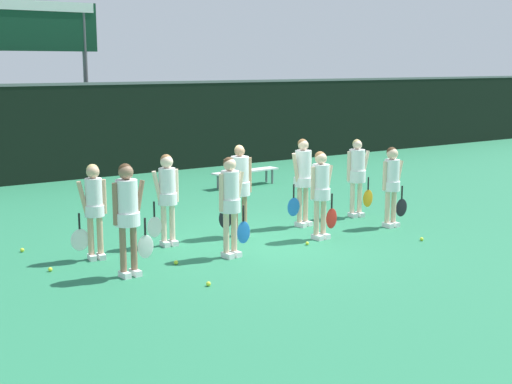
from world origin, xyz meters
TOP-DOWN VIEW (x-y plane):
  - ground_plane at (0.00, 0.00)m, footprint 140.00×140.00m
  - fence_windscreen at (0.00, 8.71)m, footprint 60.00×0.08m
  - scoreboard at (-0.83, 10.60)m, footprint 4.27×0.15m
  - bench_courtside at (3.13, 5.10)m, footprint 2.01×0.50m
  - player_0 at (-2.86, -0.68)m, footprint 0.66×0.38m
  - player_1 at (-0.98, -0.63)m, footprint 0.63×0.35m
  - player_2 at (1.07, -0.50)m, footprint 0.64×0.37m
  - player_3 at (2.88, -0.52)m, footprint 0.64×0.34m
  - player_4 at (-2.92, 0.52)m, footprint 0.63×0.33m
  - player_5 at (-1.50, 0.65)m, footprint 0.63×0.34m
  - player_6 at (-0.05, 0.53)m, footprint 0.68×0.39m
  - player_7 at (1.45, 0.52)m, footprint 0.66×0.38m
  - player_8 at (2.95, 0.58)m, footprint 0.65×0.38m
  - tennis_ball_0 at (-2.12, -1.81)m, footprint 0.07×0.07m
  - tennis_ball_1 at (4.32, 0.49)m, footprint 0.07×0.07m
  - tennis_ball_2 at (-1.97, -0.53)m, footprint 0.07×0.07m
  - tennis_ball_3 at (-3.80, 1.67)m, footprint 0.07×0.07m
  - tennis_ball_4 at (-3.79, 0.24)m, footprint 0.07×0.07m
  - tennis_ball_5 at (2.51, -1.70)m, footprint 0.07×0.07m
  - tennis_ball_6 at (0.57, -0.75)m, footprint 0.06×0.06m

SIDE VIEW (x-z plane):
  - ground_plane at x=0.00m, z-range 0.00..0.00m
  - tennis_ball_6 at x=0.57m, z-range 0.00..0.06m
  - tennis_ball_5 at x=2.51m, z-range 0.00..0.07m
  - tennis_ball_4 at x=-3.79m, z-range 0.00..0.07m
  - tennis_ball_3 at x=-3.80m, z-range 0.00..0.07m
  - tennis_ball_0 at x=-2.12m, z-range 0.00..0.07m
  - tennis_ball_1 at x=4.32m, z-range 0.00..0.07m
  - tennis_ball_2 at x=-1.97m, z-range 0.00..0.07m
  - bench_courtside at x=3.13m, z-range 0.16..0.58m
  - player_4 at x=-2.92m, z-range 0.13..1.74m
  - player_3 at x=2.88m, z-range 0.14..1.75m
  - player_2 at x=1.07m, z-range 0.15..1.79m
  - player_8 at x=2.95m, z-range 0.15..1.80m
  - player_5 at x=-1.50m, z-range 0.15..1.80m
  - player_1 at x=-0.98m, z-range 0.15..1.85m
  - player_6 at x=-0.05m, z-range 0.15..1.88m
  - player_7 at x=1.45m, z-range 0.17..1.92m
  - player_0 at x=-2.86m, z-range 0.17..1.92m
  - fence_windscreen at x=0.00m, z-range 0.01..2.72m
  - scoreboard at x=-0.83m, z-range 1.44..6.45m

